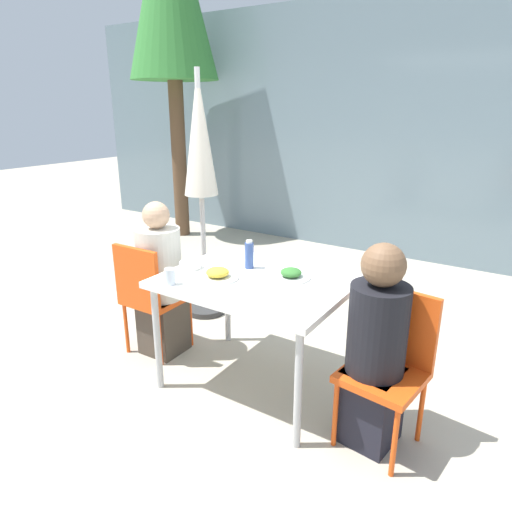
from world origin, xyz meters
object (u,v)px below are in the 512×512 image
(drinking_cup, at_px, (170,277))
(chair_left, at_px, (148,292))
(chair_right, at_px, (390,357))
(bottle, at_px, (249,255))
(person_left, at_px, (161,284))
(salad_bowl, at_px, (190,265))
(person_right, at_px, (375,351))
(closed_umbrella, at_px, (200,151))

(drinking_cup, bearing_deg, chair_left, 151.27)
(chair_right, xyz_separation_m, bottle, (-1.03, 0.18, 0.35))
(person_left, bearing_deg, chair_right, -1.72)
(chair_left, height_order, salad_bowl, chair_left)
(person_left, xyz_separation_m, chair_right, (1.71, -0.02, -0.04))
(person_left, xyz_separation_m, person_right, (1.65, -0.10, 0.01))
(chair_right, bearing_deg, person_left, 6.80)
(chair_left, distance_m, drinking_cup, 0.63)
(bottle, xyz_separation_m, salad_bowl, (-0.33, -0.22, -0.07))
(bottle, height_order, drinking_cup, bottle)
(closed_umbrella, relative_size, salad_bowl, 14.26)
(person_right, height_order, closed_umbrella, closed_umbrella)
(chair_right, bearing_deg, bottle, -2.23)
(closed_umbrella, distance_m, drinking_cup, 1.38)
(chair_right, bearing_deg, person_right, 58.08)
(chair_left, distance_m, salad_bowl, 0.49)
(chair_right, bearing_deg, drinking_cup, 21.96)
(chair_right, distance_m, bottle, 1.10)
(bottle, bearing_deg, drinking_cup, -115.45)
(person_left, xyz_separation_m, bottle, (0.68, 0.16, 0.30))
(person_left, distance_m, chair_right, 1.71)
(drinking_cup, height_order, salad_bowl, drinking_cup)
(person_left, relative_size, drinking_cup, 11.57)
(chair_right, height_order, person_right, person_right)
(person_right, bearing_deg, bottle, -6.93)
(chair_right, relative_size, drinking_cup, 8.61)
(chair_left, bearing_deg, chair_right, 0.94)
(bottle, relative_size, drinking_cup, 1.93)
(person_left, height_order, drinking_cup, person_left)
(person_left, distance_m, person_right, 1.65)
(chair_right, xyz_separation_m, salad_bowl, (-1.36, -0.04, 0.28))
(chair_left, relative_size, salad_bowl, 5.93)
(person_left, xyz_separation_m, closed_umbrella, (-0.18, 0.71, 0.89))
(chair_right, distance_m, drinking_cup, 1.35)
(chair_left, height_order, bottle, bottle)
(chair_right, distance_m, person_right, 0.11)
(chair_right, xyz_separation_m, closed_umbrella, (-1.89, 0.74, 0.94))
(chair_left, distance_m, person_right, 1.70)
(closed_umbrella, bearing_deg, chair_left, -80.87)
(person_right, bearing_deg, chair_left, 7.07)
(person_right, bearing_deg, chair_right, -121.92)
(person_left, relative_size, person_right, 1.01)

